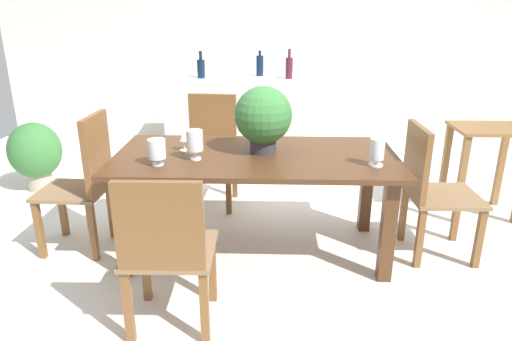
# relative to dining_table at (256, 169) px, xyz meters

# --- Properties ---
(ground_plane) EXTENTS (7.04, 7.04, 0.00)m
(ground_plane) POSITION_rel_dining_table_xyz_m (0.00, 0.20, -0.62)
(ground_plane) COLOR silver
(back_wall) EXTENTS (6.40, 0.10, 2.60)m
(back_wall) POSITION_rel_dining_table_xyz_m (0.00, 2.80, 0.68)
(back_wall) COLOR silver
(back_wall) RESTS_ON ground
(dining_table) EXTENTS (1.92, 0.94, 0.73)m
(dining_table) POSITION_rel_dining_table_xyz_m (0.00, 0.00, 0.00)
(dining_table) COLOR #4C2D19
(dining_table) RESTS_ON ground
(chair_near_left) EXTENTS (0.48, 0.46, 0.92)m
(chair_near_left) POSITION_rel_dining_table_xyz_m (-0.43, -0.91, -0.11)
(chair_near_left) COLOR brown
(chair_near_left) RESTS_ON ground
(chair_far_left) EXTENTS (0.49, 0.47, 0.96)m
(chair_far_left) POSITION_rel_dining_table_xyz_m (-0.43, 0.92, -0.09)
(chair_far_left) COLOR brown
(chair_far_left) RESTS_ON ground
(chair_foot_end) EXTENTS (0.48, 0.47, 0.94)m
(chair_foot_end) POSITION_rel_dining_table_xyz_m (1.20, -0.00, -0.10)
(chair_foot_end) COLOR brown
(chair_foot_end) RESTS_ON ground
(chair_head_end) EXTENTS (0.48, 0.44, 1.00)m
(chair_head_end) POSITION_rel_dining_table_xyz_m (-1.20, -0.00, -0.08)
(chair_head_end) COLOR brown
(chair_head_end) RESTS_ON ground
(flower_centerpiece) EXTENTS (0.40, 0.39, 0.46)m
(flower_centerpiece) POSITION_rel_dining_table_xyz_m (0.05, 0.06, 0.36)
(flower_centerpiece) COLOR #333338
(flower_centerpiece) RESTS_ON dining_table
(crystal_vase_left) EXTENTS (0.11, 0.11, 0.20)m
(crystal_vase_left) POSITION_rel_dining_table_xyz_m (-0.39, -0.12, 0.23)
(crystal_vase_left) COLOR silver
(crystal_vase_left) RESTS_ON dining_table
(crystal_vase_center_near) EXTENTS (0.11, 0.11, 0.17)m
(crystal_vase_center_near) POSITION_rel_dining_table_xyz_m (-0.62, -0.24, 0.21)
(crystal_vase_center_near) COLOR silver
(crystal_vase_center_near) RESTS_ON dining_table
(crystal_vase_right) EXTENTS (0.09, 0.09, 0.18)m
(crystal_vase_right) POSITION_rel_dining_table_xyz_m (0.77, -0.21, 0.21)
(crystal_vase_right) COLOR silver
(crystal_vase_right) RESTS_ON dining_table
(wine_glass) EXTENTS (0.06, 0.06, 0.15)m
(wine_glass) POSITION_rel_dining_table_xyz_m (-0.50, 0.07, 0.21)
(wine_glass) COLOR silver
(wine_glass) RESTS_ON dining_table
(kitchen_counter) EXTENTS (1.47, 0.63, 0.96)m
(kitchen_counter) POSITION_rel_dining_table_xyz_m (-0.29, 2.04, -0.14)
(kitchen_counter) COLOR silver
(kitchen_counter) RESTS_ON ground
(wine_bottle_amber) EXTENTS (0.07, 0.07, 0.31)m
(wine_bottle_amber) POSITION_rel_dining_table_xyz_m (0.28, 1.93, 0.45)
(wine_bottle_amber) COLOR #511E28
(wine_bottle_amber) RESTS_ON kitchen_counter
(wine_bottle_dark) EXTENTS (0.08, 0.08, 0.27)m
(wine_bottle_dark) POSITION_rel_dining_table_xyz_m (-0.03, 2.13, 0.45)
(wine_bottle_dark) COLOR #0F1E38
(wine_bottle_dark) RESTS_ON kitchen_counter
(wine_bottle_green) EXTENTS (0.08, 0.08, 0.28)m
(wine_bottle_green) POSITION_rel_dining_table_xyz_m (-0.65, 1.95, 0.44)
(wine_bottle_green) COLOR #0F1E38
(wine_bottle_green) RESTS_ON kitchen_counter
(side_table) EXTENTS (0.56, 0.45, 0.76)m
(side_table) POSITION_rel_dining_table_xyz_m (1.87, 0.70, -0.08)
(side_table) COLOR brown
(side_table) RESTS_ON ground
(potted_plant_floor) EXTENTS (0.49, 0.49, 0.65)m
(potted_plant_floor) POSITION_rel_dining_table_xyz_m (-2.15, 1.13, -0.26)
(potted_plant_floor) COLOR #9E9384
(potted_plant_floor) RESTS_ON ground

